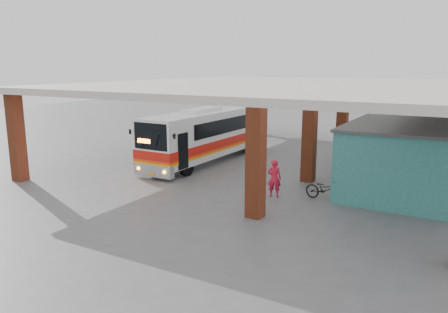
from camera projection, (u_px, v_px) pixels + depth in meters
ground at (225, 187)px, 20.58m from camera, size 90.00×90.00×0.00m
brick_columns at (294, 130)px, 23.69m from camera, size 20.10×21.60×4.35m
canopy_roof at (289, 85)px, 24.94m from camera, size 21.00×23.00×0.30m
shop_building at (410, 156)px, 20.01m from camera, size 5.20×8.20×3.11m
coach_bus at (210, 134)px, 26.06m from camera, size 2.49×11.14×3.23m
motorcycle at (325, 190)px, 18.45m from camera, size 1.92×0.97×0.96m
pedestrian at (274, 178)px, 18.93m from camera, size 0.68×0.53×1.66m
red_chair at (371, 161)px, 24.45m from camera, size 0.51×0.51×0.75m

